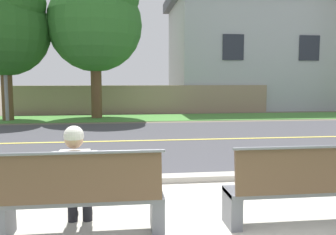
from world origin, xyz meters
TOP-DOWN VIEW (x-y plane):
  - ground_plane at (0.00, 8.00)m, footprint 140.00×140.00m
  - sidewalk_pavement at (0.00, 0.40)m, footprint 44.00×3.60m
  - curb_edge at (0.00, 2.35)m, footprint 44.00×0.30m
  - street_asphalt at (0.00, 6.50)m, footprint 52.00×8.00m
  - road_centre_line at (0.00, 6.50)m, footprint 48.00×0.14m
  - far_verge_grass at (0.00, 12.41)m, footprint 48.00×2.80m
  - bench_left at (-1.30, 0.31)m, footprint 1.84×0.48m
  - bench_right at (1.30, 0.31)m, footprint 1.84×0.48m
  - seated_person_white at (-1.37, 0.48)m, footprint 0.52×0.68m
  - streetlamp at (-5.59, 12.19)m, footprint 0.24×2.10m
  - shade_tree_far_left at (-5.50, 12.12)m, footprint 3.70×3.70m
  - shade_tree_left at (-1.87, 12.59)m, footprint 4.07×4.07m
  - garden_wall at (0.03, 14.56)m, footprint 13.00×0.36m
  - house_across_street at (6.79, 17.76)m, footprint 9.81×6.91m

SIDE VIEW (x-z plane):
  - ground_plane at x=0.00m, z-range 0.00..0.00m
  - street_asphalt at x=0.00m, z-range 0.00..0.01m
  - sidewalk_pavement at x=0.00m, z-range 0.00..0.01m
  - far_verge_grass at x=0.00m, z-range 0.00..0.02m
  - road_centre_line at x=0.00m, z-range 0.01..0.01m
  - curb_edge at x=0.00m, z-range 0.00..0.11m
  - bench_left at x=-1.30m, z-range -0.05..0.96m
  - bench_right at x=1.30m, z-range -0.05..0.96m
  - seated_person_white at x=-1.37m, z-range 0.05..1.30m
  - garden_wall at x=0.03m, z-range 0.00..1.40m
  - house_across_street at x=6.79m, z-range 0.04..6.67m
  - shade_tree_far_left at x=-5.50m, z-range 0.91..7.02m
  - shade_tree_left at x=-1.87m, z-range 1.00..7.71m
  - streetlamp at x=-5.59m, z-range 0.52..8.43m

